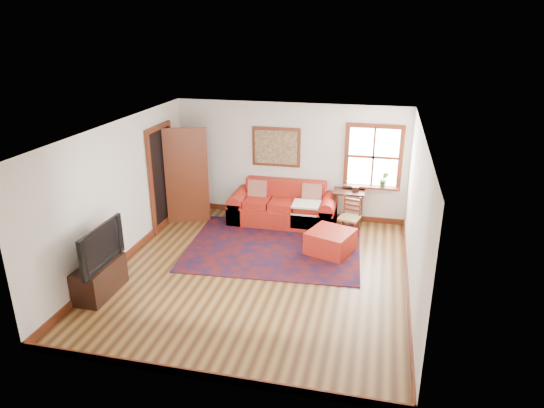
% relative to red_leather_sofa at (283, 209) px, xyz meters
% --- Properties ---
extents(ground, '(5.50, 5.50, 0.00)m').
position_rel_red_leather_sofa_xyz_m(ground, '(0.05, -2.31, -0.29)').
color(ground, '#462912').
rests_on(ground, ground).
extents(room_envelope, '(5.04, 5.54, 2.52)m').
position_rel_red_leather_sofa_xyz_m(room_envelope, '(0.05, -2.30, 1.36)').
color(room_envelope, silver).
rests_on(room_envelope, ground).
extents(window, '(1.18, 0.20, 1.38)m').
position_rel_red_leather_sofa_xyz_m(window, '(1.83, 0.39, 1.02)').
color(window, white).
rests_on(window, ground).
extents(doorway, '(0.89, 1.08, 2.14)m').
position_rel_red_leather_sofa_xyz_m(doorway, '(-2.16, -0.53, 0.78)').
color(doorway, black).
rests_on(doorway, ground).
extents(framed_artwork, '(1.05, 0.07, 0.85)m').
position_rel_red_leather_sofa_xyz_m(framed_artwork, '(-0.25, 0.40, 1.26)').
color(framed_artwork, '#622715').
rests_on(framed_artwork, ground).
extents(persian_rug, '(3.41, 2.81, 0.02)m').
position_rel_red_leather_sofa_xyz_m(persian_rug, '(0.09, -1.27, -0.28)').
color(persian_rug, '#500F0B').
rests_on(persian_rug, ground).
extents(red_leather_sofa, '(2.24, 0.93, 0.88)m').
position_rel_red_leather_sofa_xyz_m(red_leather_sofa, '(0.00, 0.00, 0.00)').
color(red_leather_sofa, '#AB2116').
rests_on(red_leather_sofa, ground).
extents(red_ottoman, '(0.96, 0.96, 0.43)m').
position_rel_red_leather_sofa_xyz_m(red_ottoman, '(1.15, -1.24, -0.08)').
color(red_ottoman, '#AB2116').
rests_on(red_ottoman, ground).
extents(side_table, '(0.64, 0.48, 0.77)m').
position_rel_red_leather_sofa_xyz_m(side_table, '(1.36, 0.15, 0.35)').
color(side_table, black).
rests_on(side_table, ground).
extents(ladder_back_chair, '(0.46, 0.44, 0.82)m').
position_rel_red_leather_sofa_xyz_m(ladder_back_chair, '(1.44, -0.42, 0.15)').
color(ladder_back_chair, tan).
rests_on(ladder_back_chair, ground).
extents(media_cabinet, '(0.43, 0.96, 0.53)m').
position_rel_red_leather_sofa_xyz_m(media_cabinet, '(-2.22, -3.53, -0.03)').
color(media_cabinet, black).
rests_on(media_cabinet, ground).
extents(television, '(0.15, 1.14, 0.66)m').
position_rel_red_leather_sofa_xyz_m(television, '(-2.20, -3.56, 0.56)').
color(television, black).
rests_on(television, media_cabinet).
extents(candle_hurricane, '(0.12, 0.12, 0.18)m').
position_rel_red_leather_sofa_xyz_m(candle_hurricane, '(-2.17, -3.19, 0.32)').
color(candle_hurricane, silver).
rests_on(candle_hurricane, media_cabinet).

